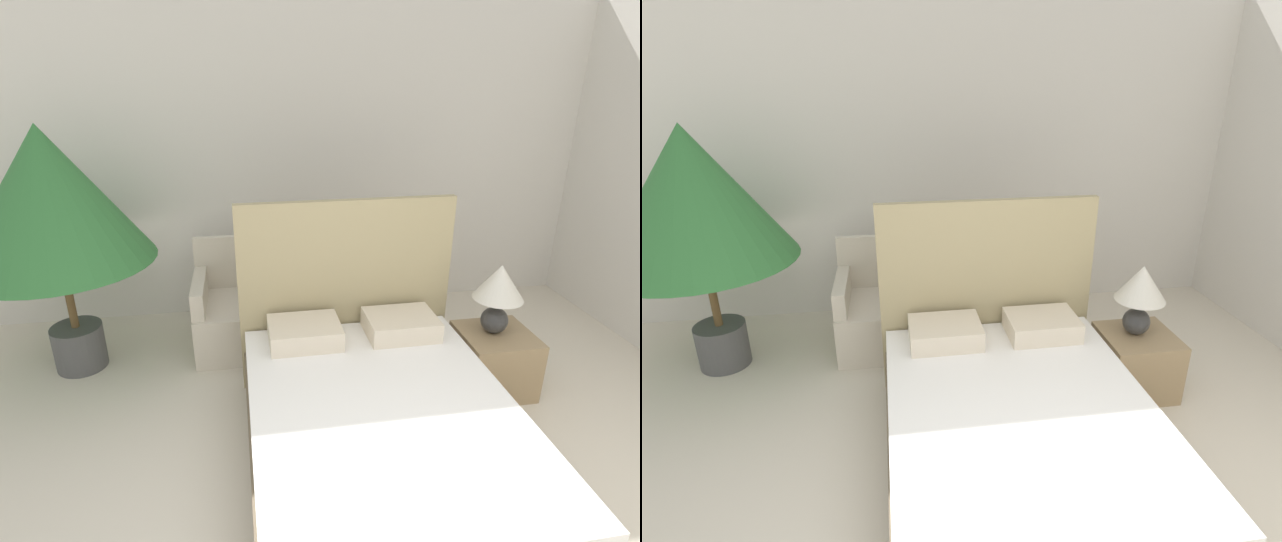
{
  "view_description": "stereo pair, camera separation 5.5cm",
  "coord_description": "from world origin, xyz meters",
  "views": [
    {
      "loc": [
        -0.61,
        -1.11,
        2.22
      ],
      "look_at": [
        -0.01,
        2.42,
        0.77
      ],
      "focal_mm": 28.0,
      "sensor_mm": 36.0,
      "label": 1
    },
    {
      "loc": [
        -0.56,
        -1.11,
        2.22
      ],
      "look_at": [
        -0.01,
        2.42,
        0.77
      ],
      "focal_mm": 28.0,
      "sensor_mm": 36.0,
      "label": 2
    }
  ],
  "objects": [
    {
      "name": "armchair_near_window_right",
      "position": [
        0.38,
        2.74,
        0.28
      ],
      "size": [
        0.74,
        0.78,
        0.89
      ],
      "rotation": [
        0.0,
        0.0,
        0.09
      ],
      "color": "beige",
      "rests_on": "ground_plane"
    },
    {
      "name": "bed",
      "position": [
        0.12,
        1.19,
        0.29
      ],
      "size": [
        1.54,
        2.03,
        1.4
      ],
      "color": "brown",
      "rests_on": "ground_plane"
    },
    {
      "name": "table_lamp",
      "position": [
        1.15,
        1.81,
        0.8
      ],
      "size": [
        0.35,
        0.35,
        0.52
      ],
      "color": "#333333",
      "rests_on": "nightstand"
    },
    {
      "name": "side_table",
      "position": [
        -0.15,
        2.66,
        0.25
      ],
      "size": [
        0.29,
        0.29,
        0.51
      ],
      "color": "gold",
      "rests_on": "ground_plane"
    },
    {
      "name": "wall_back",
      "position": [
        0.0,
        3.48,
        1.45
      ],
      "size": [
        10.0,
        0.06,
        2.9
      ],
      "color": "silver",
      "rests_on": "ground_plane"
    },
    {
      "name": "potted_palm",
      "position": [
        -1.92,
        2.6,
        1.36
      ],
      "size": [
        1.37,
        1.37,
        1.89
      ],
      "color": "#4C4C4C",
      "rests_on": "ground_plane"
    },
    {
      "name": "armchair_near_window_left",
      "position": [
        -0.67,
        2.74,
        0.28
      ],
      "size": [
        0.68,
        0.73,
        0.89
      ],
      "rotation": [
        0.0,
        0.0,
        -0.01
      ],
      "color": "beige",
      "rests_on": "ground_plane"
    },
    {
      "name": "nightstand",
      "position": [
        1.17,
        1.78,
        0.23
      ],
      "size": [
        0.51,
        0.49,
        0.46
      ],
      "color": "#937A56",
      "rests_on": "ground_plane"
    }
  ]
}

